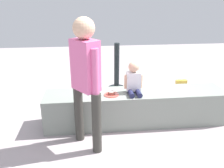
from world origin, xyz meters
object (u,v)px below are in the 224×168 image
at_px(water_bottle_near_gift, 110,97).
at_px(cake_box_white, 137,88).
at_px(party_cup_red, 144,94).
at_px(handbag_black_leather, 156,98).
at_px(cake_plate, 112,94).
at_px(gift_bag, 181,86).
at_px(child_seated, 134,80).
at_px(adult_standing, 86,74).

xyz_separation_m(water_bottle_near_gift, cake_box_white, (0.64, 0.49, -0.04)).
height_order(party_cup_red, handbag_black_leather, handbag_black_leather).
height_order(cake_plate, water_bottle_near_gift, cake_plate).
bearing_deg(cake_box_white, gift_bag, -10.66).
xyz_separation_m(cake_plate, gift_bag, (1.58, 1.21, -0.41)).
height_order(child_seated, water_bottle_near_gift, child_seated).
height_order(child_seated, party_cup_red, child_seated).
xyz_separation_m(child_seated, cake_plate, (-0.34, -0.05, -0.19)).
relative_size(child_seated, adult_standing, 0.29).
distance_m(child_seated, water_bottle_near_gift, 1.10).
xyz_separation_m(water_bottle_near_gift, handbag_black_leather, (0.83, -0.23, 0.03)).
height_order(gift_bag, handbag_black_leather, handbag_black_leather).
xyz_separation_m(cake_plate, cake_box_white, (0.70, 1.38, -0.49)).
bearing_deg(cake_plate, party_cup_red, 53.86).
height_order(adult_standing, cake_plate, adult_standing).
bearing_deg(child_seated, cake_plate, -171.90).
relative_size(child_seated, water_bottle_near_gift, 2.36).
bearing_deg(cake_plate, gift_bag, 37.48).
relative_size(child_seated, gift_bag, 1.58).
height_order(gift_bag, water_bottle_near_gift, gift_bag).
relative_size(adult_standing, cake_plate, 7.54).
height_order(child_seated, handbag_black_leather, child_seated).
height_order(gift_bag, party_cup_red, gift_bag).
height_order(child_seated, adult_standing, adult_standing).
xyz_separation_m(adult_standing, gift_bag, (1.95, 1.68, -0.89)).
bearing_deg(child_seated, party_cup_red, 66.86).
bearing_deg(cake_box_white, child_seated, -105.13).
bearing_deg(gift_bag, party_cup_red, -168.59).
relative_size(cake_plate, party_cup_red, 2.41).
height_order(water_bottle_near_gift, handbag_black_leather, handbag_black_leather).
xyz_separation_m(gift_bag, water_bottle_near_gift, (-1.52, -0.32, -0.04)).
bearing_deg(party_cup_red, gift_bag, 11.41).
bearing_deg(handbag_black_leather, child_seated, -132.11).
bearing_deg(gift_bag, water_bottle_near_gift, -168.13).
distance_m(gift_bag, party_cup_red, 0.84).
relative_size(adult_standing, cake_box_white, 5.92).
relative_size(gift_bag, party_cup_red, 3.29).
relative_size(adult_standing, handbag_black_leather, 4.74).
relative_size(child_seated, cake_box_white, 1.69).
xyz_separation_m(adult_standing, water_bottle_near_gift, (0.43, 1.36, -0.93)).
bearing_deg(party_cup_red, cake_box_white, 101.50).
relative_size(child_seated, handbag_black_leather, 1.36).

